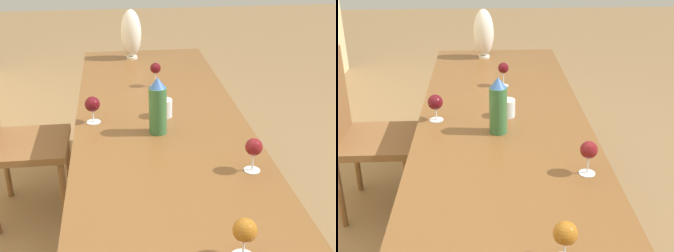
% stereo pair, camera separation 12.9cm
% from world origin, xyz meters
% --- Properties ---
extents(dining_table, '(3.19, 0.82, 0.73)m').
position_xyz_m(dining_table, '(0.00, 0.00, 0.67)').
color(dining_table, brown).
rests_on(dining_table, ground_plane).
extents(water_bottle, '(0.08, 0.08, 0.26)m').
position_xyz_m(water_bottle, '(0.22, 0.03, 0.86)').
color(water_bottle, '#336638').
rests_on(water_bottle, dining_table).
extents(water_tumbler, '(0.08, 0.08, 0.09)m').
position_xyz_m(water_tumbler, '(0.40, -0.02, 0.77)').
color(water_tumbler, silver).
rests_on(water_tumbler, dining_table).
extents(vase, '(0.14, 0.14, 0.33)m').
position_xyz_m(vase, '(1.41, 0.09, 0.90)').
color(vase, silver).
rests_on(vase, dining_table).
extents(wine_glass_0, '(0.07, 0.07, 0.13)m').
position_xyz_m(wine_glass_0, '(-0.65, -0.13, 0.82)').
color(wine_glass_0, silver).
rests_on(wine_glass_0, dining_table).
extents(wine_glass_1, '(0.06, 0.06, 0.14)m').
position_xyz_m(wine_glass_1, '(0.84, -0.02, 0.83)').
color(wine_glass_1, silver).
rests_on(wine_glass_1, dining_table).
extents(wine_glass_4, '(0.07, 0.07, 0.14)m').
position_xyz_m(wine_glass_4, '(-0.16, -0.30, 0.83)').
color(wine_glass_4, silver).
rests_on(wine_glass_4, dining_table).
extents(wine_glass_5, '(0.07, 0.07, 0.13)m').
position_xyz_m(wine_glass_5, '(0.37, 0.32, 0.82)').
color(wine_glass_5, silver).
rests_on(wine_glass_5, dining_table).
extents(chair_far, '(0.44, 0.44, 0.96)m').
position_xyz_m(chair_far, '(0.73, 0.79, 0.51)').
color(chair_far, brown).
rests_on(chair_far, ground_plane).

